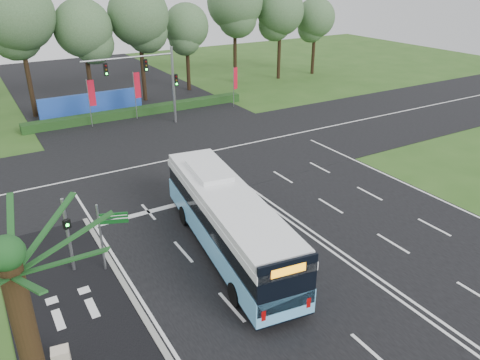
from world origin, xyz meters
TOP-DOWN VIEW (x-y plane):
  - ground at (0.00, 0.00)m, footprint 120.00×120.00m
  - road_main at (0.00, 0.00)m, footprint 20.00×120.00m
  - road_cross at (0.00, 12.00)m, footprint 120.00×14.00m
  - bike_path at (-12.50, -3.00)m, footprint 5.00×18.00m
  - kerb_strip at (-10.10, -3.00)m, footprint 0.25×18.00m
  - city_bus at (-4.57, -1.11)m, footprint 4.37×12.92m
  - pedestrian_signal at (-11.80, 1.23)m, footprint 0.37×0.44m
  - street_sign at (-10.18, 0.44)m, footprint 1.32×0.56m
  - banner_flag_left at (-4.86, 23.22)m, footprint 0.65×0.13m
  - banner_flag_mid at (-0.50, 23.51)m, footprint 0.67×0.16m
  - banner_flag_right at (9.63, 22.43)m, footprint 0.59×0.23m
  - palm_tree at (-14.50, -8.00)m, footprint 3.20×3.20m
  - traffic_light_gantry at (0.21, 20.50)m, footprint 8.41×0.28m
  - hedge at (0.00, 24.50)m, footprint 22.00×1.20m
  - blue_hoarding at (-4.00, 27.00)m, footprint 10.00×0.30m
  - eucalyptus_row at (1.38, 30.63)m, footprint 54.21×9.83m

SIDE VIEW (x-z plane):
  - ground at x=0.00m, z-range 0.00..0.00m
  - road_main at x=0.00m, z-range 0.00..0.04m
  - road_cross at x=0.00m, z-range 0.00..0.05m
  - bike_path at x=-12.50m, z-range 0.00..0.06m
  - kerb_strip at x=-10.10m, z-range 0.00..0.12m
  - hedge at x=0.00m, z-range 0.00..0.80m
  - blue_hoarding at x=-4.00m, z-range 0.00..2.20m
  - city_bus at x=-4.57m, z-range 0.01..3.65m
  - pedestrian_signal at x=-11.80m, z-range 0.18..4.08m
  - street_sign at x=-10.18m, z-range 0.49..4.06m
  - banner_flag_right at x=9.63m, z-range 0.65..4.80m
  - banner_flag_left at x=-4.86m, z-range 0.67..5.06m
  - banner_flag_mid at x=-0.50m, z-range 0.69..5.23m
  - traffic_light_gantry at x=0.21m, z-range 1.16..8.16m
  - palm_tree at x=-14.50m, z-range 2.62..10.27m
  - eucalyptus_row at x=1.38m, z-range 2.20..15.15m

